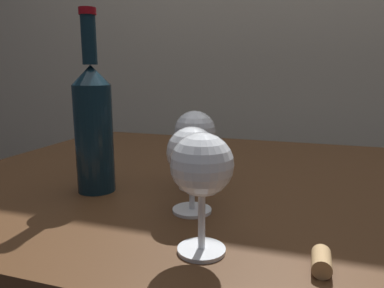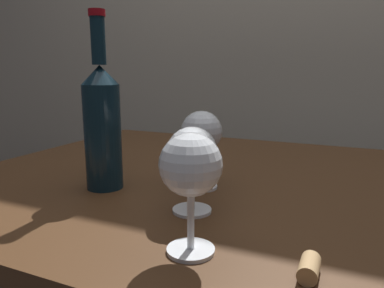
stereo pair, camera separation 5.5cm
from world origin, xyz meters
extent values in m
cube|color=#472B16|center=(0.00, 0.00, 0.71)|extent=(1.35, 0.88, 0.03)
cylinder|color=#472B16|center=(-0.62, 0.38, 0.35)|extent=(0.06, 0.06, 0.69)
cylinder|color=white|center=(-0.06, -0.32, 0.72)|extent=(0.06, 0.06, 0.00)
cylinder|color=white|center=(-0.06, -0.32, 0.77)|extent=(0.01, 0.01, 0.08)
sphere|color=white|center=(-0.06, -0.32, 0.83)|extent=(0.08, 0.08, 0.08)
ellipsoid|color=#470A16|center=(-0.06, -0.32, 0.83)|extent=(0.07, 0.07, 0.03)
cylinder|color=white|center=(-0.11, -0.20, 0.72)|extent=(0.06, 0.06, 0.00)
cylinder|color=white|center=(-0.11, -0.20, 0.76)|extent=(0.01, 0.01, 0.07)
sphere|color=white|center=(-0.11, -0.20, 0.82)|extent=(0.08, 0.08, 0.08)
ellipsoid|color=maroon|center=(-0.11, -0.20, 0.82)|extent=(0.07, 0.07, 0.03)
cylinder|color=white|center=(-0.14, -0.08, 0.72)|extent=(0.06, 0.06, 0.00)
cylinder|color=white|center=(-0.14, -0.08, 0.77)|extent=(0.01, 0.01, 0.08)
sphere|color=white|center=(-0.14, -0.08, 0.83)|extent=(0.08, 0.08, 0.08)
ellipsoid|color=gold|center=(-0.14, -0.08, 0.83)|extent=(0.07, 0.07, 0.03)
cylinder|color=#0F232D|center=(-0.31, -0.16, 0.82)|extent=(0.07, 0.07, 0.20)
cone|color=#0F232D|center=(-0.31, -0.16, 0.93)|extent=(0.07, 0.07, 0.03)
cylinder|color=#0F232D|center=(-0.31, -0.16, 0.99)|extent=(0.03, 0.03, 0.08)
cylinder|color=maroon|center=(-0.31, -0.16, 1.04)|extent=(0.03, 0.03, 0.01)
cylinder|color=tan|center=(0.08, -0.32, 0.73)|extent=(0.02, 0.04, 0.02)
camera|label=1|loc=(0.06, -0.72, 0.94)|focal=33.89mm
camera|label=2|loc=(0.11, -0.70, 0.94)|focal=33.89mm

